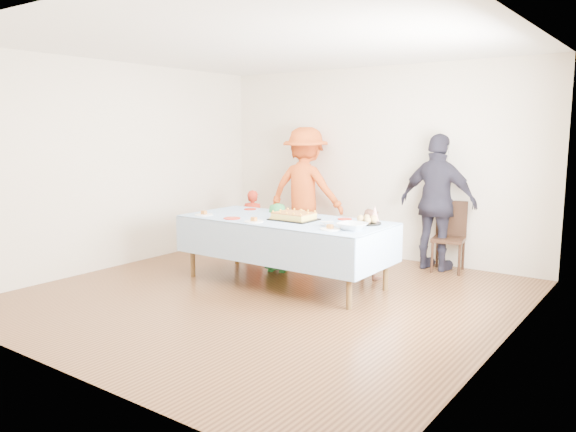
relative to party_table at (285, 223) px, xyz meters
The scene contains 22 objects.
ground 0.90m from the party_table, 73.03° to the right, with size 5.00×5.00×0.00m, color #452713.
room_walls 1.18m from the party_table, 67.44° to the right, with size 5.04×5.04×2.72m.
party_table is the anchor object (origin of this frame).
birthday_cake 0.17m from the party_table, ahead, with size 0.51×0.39×0.09m.
rolls_tray 0.99m from the party_table, 14.53° to the left, with size 0.32×0.32×0.10m.
punch_bowl 1.02m from the party_table, ahead, with size 0.31×0.31×0.08m, color silver.
party_hat 1.06m from the party_table, 23.92° to the left, with size 0.11×0.11×0.19m, color white.
fork_pile 0.71m from the party_table, 12.39° to the right, with size 0.24×0.18×0.07m, color white, non-canonical shape.
plate_red_far_a 0.90m from the party_table, 156.47° to the left, with size 0.16×0.16×0.01m, color red.
plate_red_far_b 0.61m from the party_table, 136.22° to the left, with size 0.17×0.17×0.01m, color red.
plate_red_far_c 0.39m from the party_table, 93.38° to the left, with size 0.17×0.17×0.01m, color red.
plate_red_far_d 0.71m from the party_table, 31.88° to the left, with size 0.17×0.17×0.01m, color red.
plate_red_near 0.63m from the party_table, 145.35° to the right, with size 0.20×0.20×0.01m, color red.
plate_white_left 1.04m from the party_table, 160.12° to the right, with size 0.22×0.22×0.01m, color white.
plate_white_mid 0.42m from the party_table, 111.37° to the right, with size 0.22×0.22×0.01m, color white.
plate_white_right 0.87m from the party_table, 20.52° to the right, with size 0.22×0.22×0.01m, color white.
dining_chair 2.25m from the party_table, 52.20° to the left, with size 0.46×0.46×0.91m.
toddler_left 1.70m from the party_table, 142.29° to the left, with size 0.35×0.23×0.95m, color red.
toddler_mid 0.63m from the party_table, 135.88° to the left, with size 0.44×0.28×0.89m, color #297D39.
toddler_right 1.11m from the party_table, 49.79° to the left, with size 0.42×0.33×0.86m, color #A9694F.
adult_left 1.90m from the party_table, 116.50° to the left, with size 1.20×0.69×1.86m, color #E3561C.
adult_right 2.09m from the party_table, 54.21° to the left, with size 1.04×0.43×1.78m, color #262432.
Camera 1 is at (3.69, -4.77, 1.83)m, focal length 35.00 mm.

